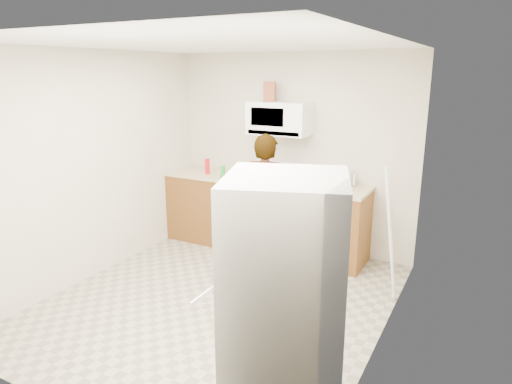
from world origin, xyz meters
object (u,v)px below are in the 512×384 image
Objects in this scene: gas_range at (274,215)px; saucepan at (264,171)px; person at (265,201)px; fridge at (284,311)px; kettle at (346,179)px; microwave at (280,118)px.

saucepan is at bearing 152.46° from gas_range.
fridge is at bearing 112.82° from person.
person is 8.53× the size of kettle.
person is 1.00m from kettle.
fridge is at bearing -63.10° from gas_range.
microwave reaches higher than person.
microwave is 0.72m from saucepan.
saucepan is at bearing -178.73° from kettle.
person is 2.62m from fridge.
fridge is 9.13× the size of kettle.
microwave is at bearing -87.14° from person.
fridge is (1.38, -2.85, -0.85)m from microwave.
gas_range is 0.66× the size of fridge.
microwave is 3.54× the size of saucepan.
kettle is 1.08m from saucepan.
kettle is at bearing 1.22° from microwave.
gas_range is at bearing 97.72° from fridge.
saucepan is at bearing -67.63° from person.
microwave is 0.48× the size of person.
person reaches higher than gas_range.
saucepan is (-0.21, -0.02, -0.69)m from microwave.
gas_range is 0.55m from person.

